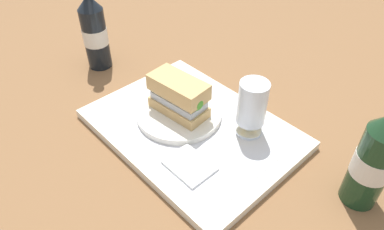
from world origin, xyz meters
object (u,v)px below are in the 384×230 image
at_px(plate, 179,114).
at_px(second_bottle, 95,31).
at_px(beer_glass, 252,106).
at_px(beer_bottle, 375,159).
at_px(sandwich, 179,97).

bearing_deg(plate, second_bottle, 179.64).
bearing_deg(beer_glass, second_bottle, -171.09).
relative_size(beer_glass, beer_bottle, 0.47).
bearing_deg(second_bottle, beer_bottle, 8.17).
bearing_deg(plate, sandwich, 5.57).
bearing_deg(second_bottle, plate, -0.36).
height_order(plate, second_bottle, second_bottle).
height_order(sandwich, beer_glass, beer_glass).
xyz_separation_m(plate, beer_bottle, (0.38, 0.10, 0.08)).
bearing_deg(second_bottle, beer_glass, 8.91).
xyz_separation_m(plate, beer_glass, (0.14, 0.08, 0.06)).
height_order(sandwich, second_bottle, second_bottle).
height_order(plate, sandwich, sandwich).
xyz_separation_m(plate, sandwich, (0.00, 0.00, 0.05)).
distance_m(sandwich, beer_bottle, 0.39).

